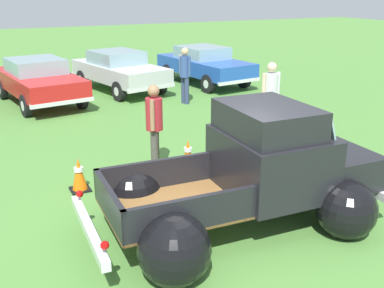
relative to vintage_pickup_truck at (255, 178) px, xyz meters
name	(u,v)px	position (x,y,z in m)	size (l,w,h in m)	color
ground_plane	(232,226)	(-0.39, 0.02, -0.76)	(80.00, 80.00, 0.00)	#548C3D
vintage_pickup_truck	(255,178)	(0.00, 0.00, 0.00)	(4.70, 2.92, 1.96)	black
show_car_1	(38,79)	(-1.78, 9.77, 0.03)	(2.49, 4.54, 1.43)	black
show_car_2	(119,69)	(1.12, 10.45, 0.02)	(2.67, 4.52, 1.43)	black
show_car_3	(204,64)	(4.46, 10.20, 0.02)	(2.37, 4.52, 1.43)	black
spectator_0	(270,94)	(2.93, 3.73, 0.31)	(0.53, 0.34, 1.85)	navy
spectator_1	(154,122)	(-0.58, 2.78, 0.27)	(0.47, 0.50, 1.78)	#4C4742
spectator_2	(185,72)	(2.43, 7.66, 0.27)	(0.41, 0.54, 1.79)	navy
lane_cone_0	(79,175)	(-2.23, 2.45, -0.45)	(0.36, 0.36, 0.63)	black
lane_cone_1	(188,154)	(0.05, 2.54, -0.45)	(0.36, 0.36, 0.63)	black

